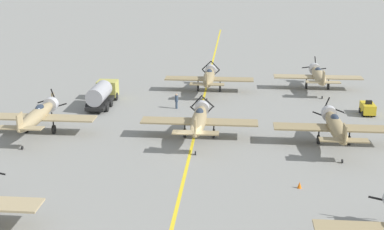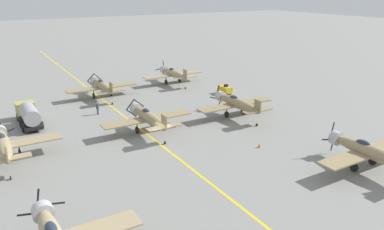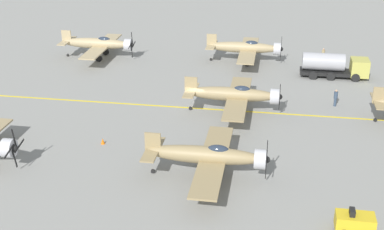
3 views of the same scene
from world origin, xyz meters
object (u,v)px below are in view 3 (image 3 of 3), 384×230
airplane_mid_center (235,95)px  ground_crew_walking (323,55)px  fuel_tanker (335,65)px  ground_crew_inspecting (336,97)px  traffic_cone (103,141)px  tow_tractor (355,222)px  airplane_near_left (99,44)px  airplane_mid_left (246,48)px  airplane_mid_right (209,156)px

airplane_mid_center → ground_crew_walking: (-18.81, 9.99, -1.00)m
airplane_mid_center → fuel_tanker: (-12.87, 10.95, -0.50)m
fuel_tanker → ground_crew_walking: bearing=-170.8°
ground_crew_walking → ground_crew_inspecting: ground_crew_inspecting is taller
traffic_cone → fuel_tanker: bearing=134.9°
airplane_mid_center → fuel_tanker: 16.90m
fuel_tanker → tow_tractor: size_ratio=3.08×
airplane_near_left → airplane_mid_center: size_ratio=1.00×
airplane_mid_left → tow_tractor: airplane_mid_left is taller
ground_crew_inspecting → traffic_cone: bearing=-59.6°
ground_crew_inspecting → airplane_mid_center: bearing=-71.3°
airplane_near_left → ground_crew_walking: bearing=114.0°
airplane_near_left → ground_crew_inspecting: (12.10, 29.96, -0.99)m
ground_crew_walking → ground_crew_inspecting: (15.28, 0.40, 0.00)m
airplane_mid_right → ground_crew_inspecting: bearing=149.9°
airplane_near_left → traffic_cone: airplane_near_left is taller
ground_crew_walking → airplane_mid_left: bearing=-79.4°
traffic_cone → ground_crew_walking: bearing=142.9°
airplane_mid_left → fuel_tanker: size_ratio=1.50×
airplane_mid_left → fuel_tanker: 11.75m
airplane_near_left → fuel_tanker: size_ratio=1.50×
airplane_mid_left → ground_crew_walking: (-1.88, 10.05, -1.00)m
airplane_mid_right → traffic_cone: size_ratio=21.82×
airplane_mid_center → airplane_mid_right: 13.55m
airplane_mid_right → ground_crew_walking: 34.10m
airplane_near_left → fuel_tanker: 30.65m
airplane_mid_right → ground_crew_walking: (-32.33, 10.80, -1.00)m
traffic_cone → airplane_mid_left: bearing=157.0°
airplane_near_left → airplane_mid_center: bearing=69.3°
airplane_mid_center → ground_crew_walking: bearing=142.9°
airplane_mid_right → fuel_tanker: size_ratio=1.50×
ground_crew_walking → ground_crew_inspecting: 15.29m
tow_tractor → airplane_mid_center: bearing=-152.6°
airplane_mid_left → ground_crew_walking: bearing=118.4°
airplane_mid_center → tow_tractor: 21.56m
airplane_mid_left → airplane_mid_right: airplane_mid_left is taller
airplane_near_left → fuel_tanker: bearing=102.7°
tow_tractor → ground_crew_walking: ground_crew_walking is taller
airplane_mid_right → traffic_cone: airplane_mid_right is taller
airplane_mid_left → tow_tractor: 37.41m
airplane_mid_center → airplane_mid_right: (13.52, -0.82, 0.00)m
ground_crew_inspecting → traffic_cone: size_ratio=3.39×
airplane_mid_right → traffic_cone: bearing=-110.2°
airplane_mid_left → airplane_mid_center: bearing=18.0°
airplane_mid_center → airplane_mid_right: bearing=-12.6°
airplane_mid_center → tow_tractor: airplane_mid_center is taller
airplane_near_left → airplane_mid_left: bearing=111.7°
fuel_tanker → traffic_cone: (21.94, -22.05, -1.24)m
airplane_mid_center → ground_crew_inspecting: size_ratio=6.44×
airplane_near_left → airplane_mid_right: (29.15, 18.75, 0.00)m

